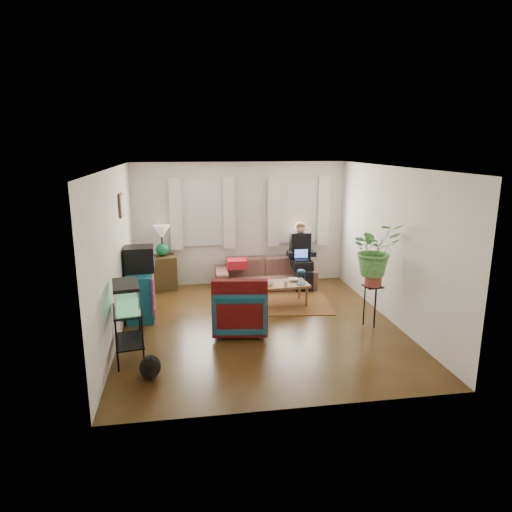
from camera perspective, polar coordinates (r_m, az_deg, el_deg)
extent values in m
cube|color=#4F2B14|center=(7.72, 0.47, -8.66)|extent=(4.50, 5.00, 0.01)
cube|color=white|center=(7.14, 0.52, 11.01)|extent=(4.50, 5.00, 0.01)
cube|color=silver|center=(9.75, -1.95, 4.04)|extent=(4.50, 0.01, 2.60)
cube|color=silver|center=(4.96, 5.31, -5.61)|extent=(4.50, 0.01, 2.60)
cube|color=silver|center=(7.30, -17.20, 0.13)|extent=(0.01, 5.00, 2.60)
cube|color=silver|center=(8.00, 16.60, 1.32)|extent=(0.01, 5.00, 2.60)
cube|color=white|center=(9.62, -6.70, 5.33)|extent=(1.08, 0.04, 1.38)
cube|color=white|center=(9.92, 5.27, 5.62)|extent=(1.08, 0.04, 1.38)
cube|color=white|center=(9.54, -6.68, 5.27)|extent=(1.36, 0.06, 1.50)
cube|color=white|center=(9.84, 5.38, 5.55)|extent=(1.36, 0.06, 1.50)
cube|color=#3D2616|center=(8.01, -16.47, 6.08)|extent=(0.04, 0.32, 0.40)
cube|color=brown|center=(8.86, 2.56, -5.61)|extent=(2.20, 1.85, 0.01)
imported|color=brown|center=(9.57, 1.19, -1.60)|extent=(2.12, 0.90, 0.82)
cube|color=#392615|center=(9.69, -11.48, -2.02)|extent=(0.57, 0.57, 0.71)
cube|color=#136D72|center=(8.21, -14.28, -4.70)|extent=(0.50, 0.92, 0.81)
cube|color=black|center=(8.13, -14.39, -0.34)|extent=(0.52, 0.47, 0.43)
cube|color=black|center=(6.63, -15.60, -9.56)|extent=(0.47, 0.72, 0.75)
cube|color=#7FD899|center=(6.43, -15.92, -4.88)|extent=(0.42, 0.65, 0.39)
ellipsoid|color=black|center=(6.20, -13.11, -13.09)|extent=(0.28, 0.42, 0.36)
imported|color=#135675|center=(7.36, -2.01, -6.26)|extent=(0.92, 0.88, 0.85)
cube|color=#9E0A0A|center=(6.99, -2.05, -5.81)|extent=(0.87, 0.31, 0.70)
cube|color=brown|center=(8.62, 3.10, -4.76)|extent=(1.05, 0.63, 0.42)
imported|color=white|center=(8.39, 1.79, -3.43)|extent=(0.12, 0.12, 0.09)
imported|color=beige|center=(8.40, 3.74, -3.46)|extent=(0.10, 0.10, 0.09)
imported|color=white|center=(8.71, 4.70, -2.98)|extent=(0.21, 0.21, 0.05)
cylinder|color=#B21414|center=(8.60, 1.10, -3.18)|extent=(0.33, 0.33, 0.04)
cube|color=black|center=(7.84, 14.24, -6.03)|extent=(0.33, 0.33, 0.69)
imported|color=#599947|center=(7.60, 14.60, -0.17)|extent=(0.87, 0.78, 0.88)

